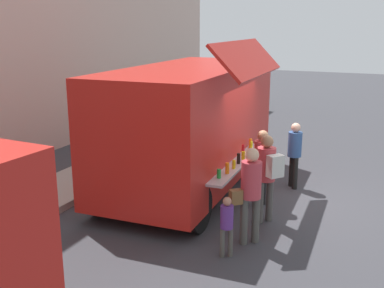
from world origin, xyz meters
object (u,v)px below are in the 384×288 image
Objects in this scene: trash_bin at (171,129)px; customer_rear_waiting at (250,188)px; food_truck_main at (191,123)px; customer_extra_browsing at (295,149)px; customer_front_ordering at (262,162)px; customer_mid_with_backpack at (267,170)px; child_near_queue at (227,222)px.

customer_rear_waiting reaches higher than trash_bin.
customer_extra_browsing is at bearing -70.06° from food_truck_main.
food_truck_main reaches higher than customer_front_ordering.
customer_rear_waiting is (-1.02, 0.03, -0.03)m from customer_mid_with_backpack.
customer_mid_with_backpack is 1.74m from child_near_queue.
customer_mid_with_backpack is at bearing -137.22° from trash_bin.
food_truck_main reaches higher than customer_extra_browsing.
food_truck_main is 3.62× the size of customer_front_ordering.
customer_extra_browsing is at bearing -38.12° from child_near_queue.
food_truck_main is 2.55m from customer_extra_browsing.
customer_mid_with_backpack reaches higher than customer_extra_browsing.
food_truck_main is 2.64m from customer_mid_with_backpack.
trash_bin is 0.56× the size of customer_mid_with_backpack.
trash_bin is 6.72m from customer_mid_with_backpack.
customer_rear_waiting is at bearing 125.82° from customer_mid_with_backpack.
trash_bin is 7.47m from customer_rear_waiting.
customer_mid_with_backpack is at bearing -123.22° from food_truck_main.
customer_extra_browsing is (-2.64, -4.60, 0.46)m from trash_bin.
food_truck_main is at bearing -147.02° from trash_bin.
food_truck_main reaches higher than child_near_queue.
child_near_queue is (-3.93, 0.29, -0.31)m from customer_extra_browsing.
food_truck_main is 3.43× the size of customer_rear_waiting.
child_near_queue is at bearing -146.73° from trash_bin.
customer_rear_waiting is (-2.36, -2.19, -0.53)m from food_truck_main.
customer_extra_browsing reaches higher than trash_bin.
food_truck_main is at bearing -0.31° from child_near_queue.
child_near_queue is at bearing 50.69° from customer_extra_browsing.
trash_bin is 5.90m from customer_front_ordering.
trash_bin is at bearing -6.22° from customer_rear_waiting.
customer_extra_browsing is (3.29, -0.09, -0.10)m from customer_rear_waiting.
customer_rear_waiting is 1.65× the size of child_near_queue.
customer_front_ordering is 0.87m from customer_mid_with_backpack.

